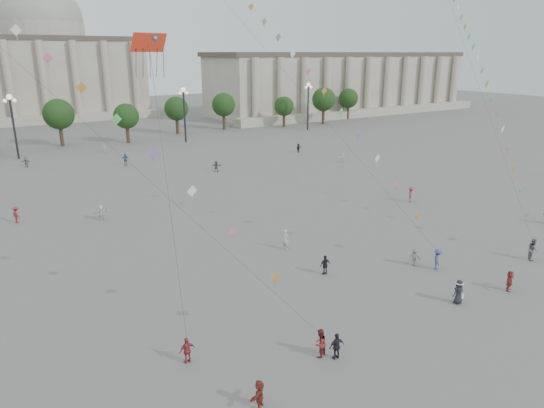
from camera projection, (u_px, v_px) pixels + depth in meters
ground at (380, 318)px, 32.44m from camera, size 360.00×360.00×0.00m
hall_east at (342, 83)px, 143.88m from camera, size 84.00×26.22×17.20m
hall_central at (48, 63)px, 132.69m from camera, size 48.30×34.30×35.50m
tree_row at (96, 115)px, 93.91m from camera, size 137.12×5.12×8.00m
lamp_post_mid_west at (12, 115)px, 79.25m from camera, size 2.00×0.90×10.65m
lamp_post_mid_east at (184, 105)px, 94.46m from camera, size 2.00×0.90×10.65m
lamp_post_far_east at (308, 97)px, 109.67m from camera, size 2.00×0.90×10.65m
person_crowd_0 at (125, 160)px, 76.22m from camera, size 1.12×0.47×1.90m
person_crowd_4 at (104, 148)px, 86.54m from camera, size 1.45×0.92×1.49m
person_crowd_6 at (415, 257)px, 40.29m from camera, size 1.15×0.93×1.55m
person_crowd_7 at (342, 157)px, 78.81m from camera, size 1.51×0.73×1.56m
person_crowd_8 at (411, 195)px, 57.56m from camera, size 1.33×1.28×1.82m
person_crowd_9 at (298, 148)px, 86.35m from camera, size 1.54×0.98×1.58m
person_crowd_12 at (216, 166)px, 72.47m from camera, size 1.47×1.35×1.63m
person_crowd_13 at (285, 239)px, 43.62m from camera, size 0.71×0.82×1.89m
person_crowd_17 at (16, 215)px, 50.48m from camera, size 1.08×1.34×1.80m
person_crowd_18 at (510, 281)px, 36.02m from camera, size 1.52×1.13×1.59m
person_crowd_19 at (26, 162)px, 75.05m from camera, size 1.50×1.39×1.67m
person_crowd_21 at (101, 212)px, 51.27m from camera, size 1.65×0.59×1.75m
tourist_0 at (187, 350)px, 27.60m from camera, size 0.95×0.40×1.61m
tourist_1 at (337, 346)px, 27.95m from camera, size 1.00×0.51×1.64m
tourist_2 at (259, 394)px, 24.09m from camera, size 1.44×1.22×1.56m
tourist_4 at (325, 265)px, 38.69m from camera, size 0.98×0.47×1.62m
kite_flyer_0 at (320, 343)px, 28.15m from camera, size 1.04×0.92×1.77m
kite_flyer_1 at (437, 259)px, 39.55m from camera, size 1.27×1.28×1.77m
kite_flyer_2 at (533, 249)px, 41.38m from camera, size 1.18×1.17×1.92m
hat_person at (459, 291)px, 34.17m from camera, size 0.89×0.60×1.78m
dragon_kite at (150, 58)px, 27.21m from camera, size 2.25×3.08×16.86m
kite_train_east at (463, 26)px, 60.61m from camera, size 29.08×39.82×60.78m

